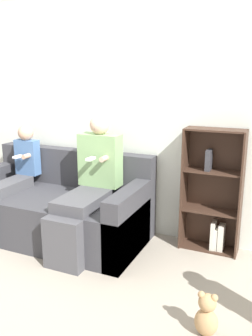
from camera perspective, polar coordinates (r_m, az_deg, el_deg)
name	(u,v)px	position (r m, az deg, el deg)	size (l,w,h in m)	color
ground_plane	(50,265)	(3.46, -12.03, -15.01)	(14.00, 14.00, 0.00)	#9E9384
back_wall	(103,115)	(3.95, -3.76, 8.53)	(10.00, 0.06, 2.55)	silver
couch	(57,209)	(3.91, -10.95, -6.50)	(1.92, 0.95, 0.89)	#38383D
adult_seated	(89,183)	(3.48, -6.03, -2.46)	(0.43, 0.89, 1.31)	#47474C
child_seated	(8,182)	(4.02, -18.34, -2.13)	(0.27, 0.91, 1.16)	#47474C
bookshelf	(213,195)	(3.58, 13.80, -4.27)	(0.57, 0.24, 1.21)	#3D281E
teddy_bear	(207,315)	(2.61, 12.80, -22.07)	(0.16, 0.13, 0.32)	tan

